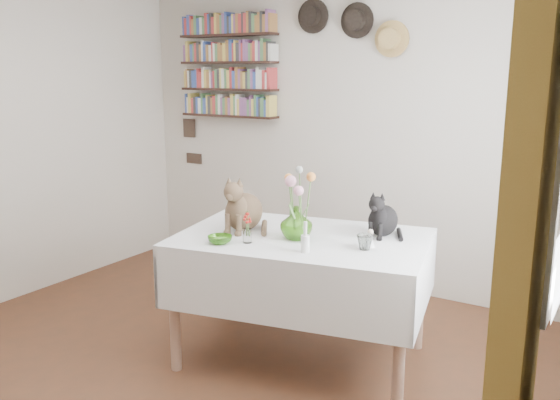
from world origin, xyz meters
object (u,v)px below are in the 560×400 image
Objects in this scene: black_cat at (383,212)px; flower_vase at (296,223)px; dining_table at (302,267)px; tabby_cat at (244,202)px; bookshelf_unit at (228,67)px.

black_cat is 0.55m from flower_vase.
dining_table is 4.62× the size of tabby_cat.
dining_table is 0.61m from black_cat.
bookshelf_unit is at bearing 137.30° from flower_vase.
tabby_cat is 0.88m from black_cat.
flower_vase is (0.40, -0.01, -0.08)m from tabby_cat.
black_cat is at bearing 15.72° from tabby_cat.
dining_table is 0.31m from flower_vase.
flower_vase is 0.20× the size of bookshelf_unit.
flower_vase is (-0.00, -0.07, 0.30)m from dining_table.
tabby_cat reaches higher than black_cat.
black_cat is at bearing 41.51° from flower_vase.
tabby_cat is (-0.40, -0.06, 0.38)m from dining_table.
dining_table is 2.45m from bookshelf_unit.
bookshelf_unit is at bearing 151.65° from black_cat.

